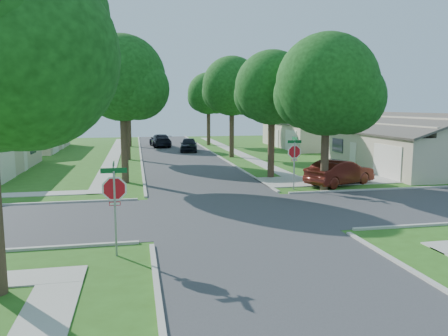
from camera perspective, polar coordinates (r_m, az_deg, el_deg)
name	(u,v)px	position (r m, az deg, el deg)	size (l,w,h in m)	color
ground	(230,213)	(19.36, 0.84, -5.92)	(100.00, 100.00, 0.00)	#2E5B18
road_ns	(230,213)	(19.36, 0.84, -5.90)	(7.00, 100.00, 0.02)	#333335
sidewalk_ne	(234,151)	(45.73, 1.36, 2.21)	(1.20, 40.00, 0.04)	#9E9B91
sidewalk_nw	(115,154)	(44.65, -14.10, 1.82)	(1.20, 40.00, 0.04)	#9E9B91
driveway	(328,180)	(28.49, 13.43, -1.56)	(8.80, 3.60, 0.05)	#9E9B91
stop_sign_sw	(115,193)	(13.92, -14.11, -3.13)	(1.05, 0.80, 2.98)	gray
stop_sign_ne	(294,154)	(24.79, 9.18, 1.83)	(1.05, 0.80, 2.98)	gray
tree_e_near	(273,91)	(28.75, 6.38, 9.93)	(4.97, 4.80, 8.28)	#38281C
tree_e_mid	(232,89)	(40.36, 1.10, 10.29)	(5.59, 5.40, 9.21)	#38281C
tree_e_far	(209,95)	(53.11, -2.00, 9.45)	(5.17, 5.00, 8.72)	#38281C
tree_w_near	(123,82)	(27.41, -13.02, 10.86)	(5.38, 5.20, 8.97)	#38281C
tree_w_mid	(127,85)	(39.41, -12.59, 10.50)	(5.80, 5.60, 9.56)	#38281C
tree_w_far	(129,99)	(52.37, -12.32, 8.78)	(4.76, 4.60, 8.04)	#38281C
tree_ne_corner	(328,89)	(24.85, 13.41, 9.95)	(5.80, 5.60, 8.66)	#38281C
house_ne_near	(406,149)	(35.66, 22.73, 2.34)	(8.42, 13.60, 4.23)	#B6A890
house_ne_far	(312,134)	(51.50, 11.44, 4.37)	(8.42, 13.60, 4.23)	#B6A890
house_nw_far	(22,136)	(51.85, -24.87, 3.81)	(8.42, 13.60, 4.23)	#B6A890
car_driveway	(340,172)	(26.95, 14.90, -0.56)	(1.62, 4.65, 1.53)	#4C160F
car_curb_east	(189,145)	(45.74, -4.63, 3.07)	(1.71, 4.26, 1.45)	black
car_curb_west	(160,140)	(51.47, -8.32, 3.58)	(2.08, 5.12, 1.49)	black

